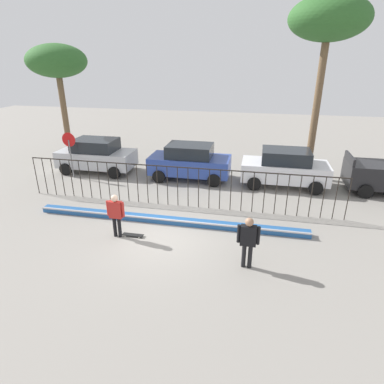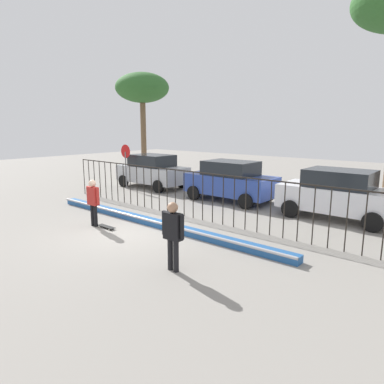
# 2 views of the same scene
# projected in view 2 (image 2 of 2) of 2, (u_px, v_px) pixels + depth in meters

# --- Properties ---
(ground_plane) EXTENTS (60.00, 60.00, 0.00)m
(ground_plane) POSITION_uv_depth(u_px,v_px,m) (128.00, 233.00, 11.37)
(ground_plane) COLOR gray
(bowl_coping_ledge) EXTENTS (11.00, 0.40, 0.27)m
(bowl_coping_ledge) POSITION_uv_depth(u_px,v_px,m) (153.00, 222.00, 12.20)
(bowl_coping_ledge) COLOR #235699
(bowl_coping_ledge) RESTS_ON ground
(perimeter_fence) EXTENTS (14.04, 0.04, 1.83)m
(perimeter_fence) POSITION_uv_depth(u_px,v_px,m) (184.00, 188.00, 13.29)
(perimeter_fence) COLOR black
(perimeter_fence) RESTS_ON ground
(skateboarder) EXTENTS (0.68, 0.25, 1.67)m
(skateboarder) POSITION_uv_depth(u_px,v_px,m) (93.00, 199.00, 11.96)
(skateboarder) COLOR black
(skateboarder) RESTS_ON ground
(skateboard) EXTENTS (0.80, 0.20, 0.07)m
(skateboard) POSITION_uv_depth(u_px,v_px,m) (106.00, 227.00, 11.87)
(skateboard) COLOR black
(skateboard) RESTS_ON ground
(camera_operator) EXTENTS (0.70, 0.26, 1.73)m
(camera_operator) POSITION_uv_depth(u_px,v_px,m) (173.00, 230.00, 8.21)
(camera_operator) COLOR black
(camera_operator) RESTS_ON ground
(parked_car_silver) EXTENTS (4.30, 2.12, 1.90)m
(parked_car_silver) POSITION_uv_depth(u_px,v_px,m) (152.00, 171.00, 19.67)
(parked_car_silver) COLOR #B7BABF
(parked_car_silver) RESTS_ON ground
(parked_car_blue) EXTENTS (4.30, 2.12, 1.90)m
(parked_car_blue) POSITION_uv_depth(u_px,v_px,m) (230.00, 181.00, 16.11)
(parked_car_blue) COLOR #2D479E
(parked_car_blue) RESTS_ON ground
(parked_car_white) EXTENTS (4.30, 2.12, 1.90)m
(parked_car_white) POSITION_uv_depth(u_px,v_px,m) (338.00, 194.00, 12.93)
(parked_car_white) COLOR silver
(parked_car_white) RESTS_ON ground
(stop_sign) EXTENTS (0.76, 0.07, 2.50)m
(stop_sign) POSITION_uv_depth(u_px,v_px,m) (126.00, 160.00, 19.16)
(stop_sign) COLOR slate
(stop_sign) RESTS_ON ground
(palm_tree_short) EXTENTS (3.48, 3.48, 6.92)m
(palm_tree_short) POSITION_uv_depth(u_px,v_px,m) (142.00, 89.00, 22.12)
(palm_tree_short) COLOR brown
(palm_tree_short) RESTS_ON ground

